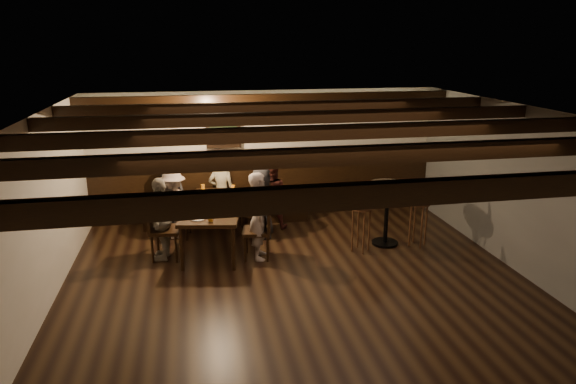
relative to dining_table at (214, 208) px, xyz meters
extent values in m
plane|color=black|center=(1.07, -2.06, -0.67)|extent=(7.00, 7.00, 0.00)
plane|color=black|center=(1.07, -2.06, 1.73)|extent=(7.00, 7.00, 0.00)
plane|color=beige|center=(1.07, 1.44, 0.53)|extent=(6.50, 0.00, 6.50)
plane|color=#535351|center=(4.32, -2.06, 0.53)|extent=(0.00, 7.00, 7.00)
plane|color=beige|center=(-2.18, -2.06, 0.53)|extent=(0.00, 7.00, 7.00)
cube|color=black|center=(1.07, 1.40, -0.12)|extent=(6.50, 0.08, 1.10)
cube|color=black|center=(0.27, 1.14, -0.44)|extent=(3.00, 0.45, 0.45)
cube|color=black|center=(0.27, 1.34, 1.08)|extent=(0.62, 0.12, 0.72)
cube|color=black|center=(0.27, 1.28, 1.08)|extent=(0.50, 0.02, 0.58)
cube|color=black|center=(1.07, -4.96, 1.64)|extent=(6.50, 0.10, 0.16)
cube|color=black|center=(1.07, -3.80, 1.64)|extent=(6.50, 0.10, 0.16)
cube|color=black|center=(1.07, -2.64, 1.64)|extent=(6.50, 0.10, 0.16)
cube|color=black|center=(1.07, -1.48, 1.64)|extent=(6.50, 0.10, 0.16)
cube|color=black|center=(1.07, -0.32, 1.64)|extent=(6.50, 0.10, 0.16)
cube|color=black|center=(1.07, 0.84, 1.64)|extent=(6.50, 0.10, 0.16)
sphere|color=#FFE099|center=(-1.68, 0.82, 1.52)|extent=(0.07, 0.07, 0.07)
sphere|color=#FFE099|center=(-0.30, 0.82, 1.52)|extent=(0.07, 0.07, 0.07)
sphere|color=#FFE099|center=(1.07, 0.82, 1.52)|extent=(0.07, 0.07, 0.07)
sphere|color=#FFE099|center=(2.45, 0.82, 1.52)|extent=(0.07, 0.07, 0.07)
sphere|color=#FFE099|center=(3.82, 0.82, 1.52)|extent=(0.07, 0.07, 0.07)
cube|color=black|center=(0.00, 0.00, 0.03)|extent=(1.20, 2.07, 0.06)
cylinder|color=black|center=(-0.53, -0.83, -0.33)|extent=(0.06, 0.06, 0.67)
cylinder|color=black|center=(-0.21, 0.97, -0.33)|extent=(0.06, 0.06, 0.67)
cylinder|color=black|center=(0.21, -0.97, -0.33)|extent=(0.06, 0.06, 0.67)
cylinder|color=black|center=(0.53, 0.83, -0.33)|extent=(0.06, 0.06, 0.67)
cube|color=black|center=(-0.61, 0.56, -0.22)|extent=(0.50, 0.50, 0.05)
cube|color=black|center=(-0.80, 0.60, 0.04)|extent=(0.12, 0.44, 0.48)
cube|color=black|center=(-0.77, -0.32, -0.21)|extent=(0.52, 0.52, 0.05)
cube|color=black|center=(-0.97, -0.29, 0.07)|extent=(0.12, 0.45, 0.49)
cube|color=black|center=(0.77, 0.32, -0.24)|extent=(0.48, 0.48, 0.05)
cube|color=black|center=(0.95, 0.29, 0.01)|extent=(0.11, 0.41, 0.45)
cube|color=black|center=(0.61, -0.56, -0.23)|extent=(0.49, 0.49, 0.05)
cube|color=black|center=(0.80, -0.60, 0.02)|extent=(0.11, 0.42, 0.46)
imported|color=#2B2B2E|center=(-0.73, 1.04, -0.06)|extent=(0.65, 0.48, 1.21)
imported|color=gray|center=(0.18, 1.03, -0.03)|extent=(0.51, 0.38, 1.28)
imported|color=#4E201A|center=(1.04, 0.73, -0.06)|extent=(0.66, 0.55, 1.21)
imported|color=gray|center=(-0.66, 0.57, -0.07)|extent=(0.57, 0.84, 1.19)
imported|color=gray|center=(-0.82, -0.31, -0.02)|extent=(0.44, 0.80, 1.30)
imported|color=#232325|center=(0.82, 0.31, -0.06)|extent=(0.49, 0.66, 1.22)
imported|color=#A4958B|center=(0.66, -0.57, 0.02)|extent=(0.41, 0.55, 1.37)
cylinder|color=#BF7219|center=(-0.15, 0.74, 0.13)|extent=(0.07, 0.07, 0.14)
cylinder|color=#BF7219|center=(0.36, 0.60, 0.13)|extent=(0.07, 0.07, 0.14)
cylinder|color=#BF7219|center=(-0.28, 0.15, 0.13)|extent=(0.07, 0.07, 0.14)
cylinder|color=silver|center=(0.33, 0.14, 0.13)|extent=(0.07, 0.07, 0.14)
cylinder|color=#BF7219|center=(-0.29, -0.40, 0.13)|extent=(0.07, 0.07, 0.14)
cylinder|color=silver|center=(0.10, -0.58, 0.13)|extent=(0.07, 0.07, 0.14)
cylinder|color=#BF7219|center=(-0.09, -0.80, 0.13)|extent=(0.07, 0.07, 0.14)
cylinder|color=white|center=(-0.27, -0.66, 0.07)|extent=(0.24, 0.24, 0.01)
cylinder|color=white|center=(0.13, -0.33, 0.07)|extent=(0.24, 0.24, 0.01)
cube|color=black|center=(-0.01, -0.05, 0.12)|extent=(0.15, 0.10, 0.12)
cylinder|color=beige|center=(0.17, 0.27, 0.08)|extent=(0.05, 0.05, 0.05)
cylinder|color=black|center=(2.78, -0.42, -0.65)|extent=(0.44, 0.44, 0.04)
cylinder|color=black|center=(2.78, -0.42, -0.15)|extent=(0.07, 0.07, 0.99)
cylinder|color=black|center=(2.78, -0.42, 0.36)|extent=(0.60, 0.60, 0.05)
cylinder|color=#392212|center=(2.28, -0.62, 0.07)|extent=(0.34, 0.34, 0.05)
cube|color=#392212|center=(2.27, -0.77, 0.24)|extent=(0.30, 0.06, 0.32)
cylinder|color=#392212|center=(3.28, -0.57, 0.07)|extent=(0.34, 0.34, 0.05)
cube|color=#392212|center=(3.27, -0.72, 0.24)|extent=(0.30, 0.05, 0.32)
camera|label=1|loc=(-0.30, -7.95, 2.59)|focal=32.00mm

